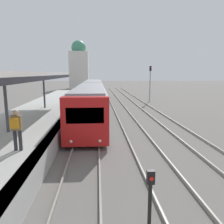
{
  "coord_description": "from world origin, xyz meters",
  "views": [
    {
      "loc": [
        0.66,
        -0.94,
        4.13
      ],
      "look_at": [
        1.61,
        13.23,
        1.6
      ],
      "focal_mm": 35.0,
      "sensor_mm": 36.0,
      "label": 1
    }
  ],
  "objects_px": {
    "train_near": "(92,94)",
    "signal_mast_far": "(150,79)",
    "person_on_platform": "(16,127)",
    "signal_post_near": "(150,194)"
  },
  "relations": [
    {
      "from": "person_on_platform",
      "to": "train_near",
      "type": "distance_m",
      "value": 17.44
    },
    {
      "from": "signal_mast_far",
      "to": "signal_post_near",
      "type": "bearing_deg",
      "value": -103.47
    },
    {
      "from": "person_on_platform",
      "to": "train_near",
      "type": "bearing_deg",
      "value": 81.55
    },
    {
      "from": "train_near",
      "to": "person_on_platform",
      "type": "bearing_deg",
      "value": -98.45
    },
    {
      "from": "signal_post_near",
      "to": "train_near",
      "type": "bearing_deg",
      "value": 95.47
    },
    {
      "from": "person_on_platform",
      "to": "signal_mast_far",
      "type": "bearing_deg",
      "value": 64.62
    },
    {
      "from": "train_near",
      "to": "signal_mast_far",
      "type": "xyz_separation_m",
      "value": [
        8.36,
        5.77,
        1.55
      ]
    },
    {
      "from": "train_near",
      "to": "signal_mast_far",
      "type": "height_order",
      "value": "signal_mast_far"
    },
    {
      "from": "person_on_platform",
      "to": "train_near",
      "type": "xyz_separation_m",
      "value": [
        2.56,
        17.25,
        -0.35
      ]
    },
    {
      "from": "person_on_platform",
      "to": "signal_post_near",
      "type": "bearing_deg",
      "value": -37.91
    }
  ]
}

